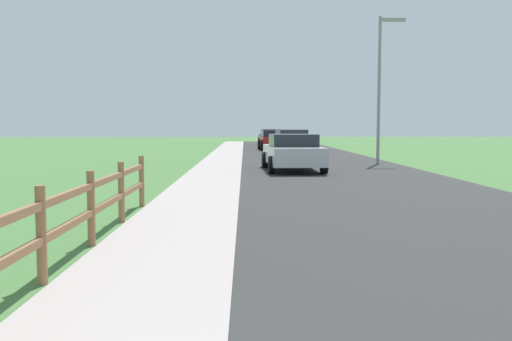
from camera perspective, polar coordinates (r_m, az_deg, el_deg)
The scene contains 10 objects.
ground_plane at distance 25.55m, azimuth -1.46°, elevation 0.76°, with size 120.00×120.00×0.00m, color #46733A.
road_asphalt at distance 27.75m, azimuth 5.81°, elevation 1.05°, with size 7.00×66.00×0.01m, color #2C2C2C.
curb_concrete at distance 27.72m, azimuth -7.65°, elevation 1.03°, with size 6.00×66.00×0.01m, color #AA9D99.
grass_verge at distance 27.93m, azimuth -10.71°, elevation 1.02°, with size 5.00×66.00×0.00m, color #46733A.
rail_fence at distance 6.42m, azimuth -21.17°, elevation -5.52°, with size 0.11×11.74×1.08m.
parked_suv_silver at distance 21.34m, azimuth 3.78°, elevation 1.90°, with size 2.27×4.78×1.40m.
parked_car_white at distance 31.42m, azimuth 3.61°, elevation 2.86°, with size 2.25×4.93×1.50m.
parked_car_red at distance 39.70m, azimuth 1.81°, elevation 3.20°, with size 2.19×4.82×1.41m.
parked_car_black at distance 49.76m, azimuth 1.53°, elevation 3.48°, with size 2.25×4.86×1.40m.
street_lamp at distance 25.47m, azimuth 12.76°, elevation 9.31°, with size 1.17×0.20×6.49m.
Camera 1 is at (0.14, -0.49, 1.72)m, focal length 39.02 mm.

